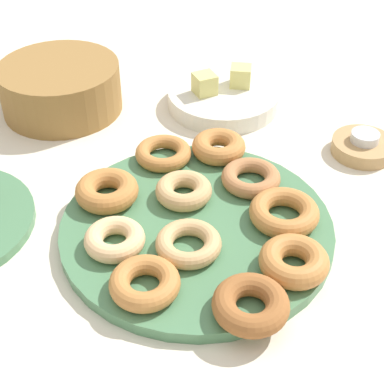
% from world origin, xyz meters
% --- Properties ---
extents(ground_plane, '(2.40, 2.40, 0.00)m').
position_xyz_m(ground_plane, '(0.00, 0.00, 0.00)').
color(ground_plane, beige).
extents(donut_plate, '(0.37, 0.37, 0.02)m').
position_xyz_m(donut_plate, '(0.00, 0.00, 0.01)').
color(donut_plate, '#4C7F56').
rests_on(donut_plate, ground_plane).
extents(donut_0, '(0.11, 0.11, 0.03)m').
position_xyz_m(donut_0, '(0.03, -0.16, 0.03)').
color(donut_0, '#995B2D').
rests_on(donut_0, donut_plate).
extents(donut_1, '(0.11, 0.11, 0.02)m').
position_xyz_m(donut_1, '(-0.02, 0.15, 0.03)').
color(donut_1, '#BC7A3D').
rests_on(donut_1, donut_plate).
extents(donut_2, '(0.12, 0.12, 0.02)m').
position_xyz_m(donut_2, '(0.09, 0.07, 0.03)').
color(donut_2, '#B27547').
rests_on(donut_2, donut_plate).
extents(donut_3, '(0.09, 0.09, 0.03)m').
position_xyz_m(donut_3, '(-0.08, -0.10, 0.03)').
color(donut_3, '#BC7A3D').
rests_on(donut_3, donut_plate).
extents(donut_4, '(0.08, 0.08, 0.02)m').
position_xyz_m(donut_4, '(-0.11, -0.02, 0.03)').
color(donut_4, '#EABC84').
rests_on(donut_4, donut_plate).
extents(donut_5, '(0.12, 0.12, 0.03)m').
position_xyz_m(donut_5, '(-0.11, 0.08, 0.03)').
color(donut_5, '#BC7A3D').
rests_on(donut_5, donut_plate).
extents(donut_6, '(0.12, 0.12, 0.03)m').
position_xyz_m(donut_6, '(0.10, -0.11, 0.03)').
color(donut_6, '#BC7A3D').
rests_on(donut_6, donut_plate).
extents(donut_7, '(0.13, 0.13, 0.03)m').
position_xyz_m(donut_7, '(0.12, -0.02, 0.03)').
color(donut_7, '#BC7A3D').
rests_on(donut_7, donut_plate).
extents(donut_8, '(0.08, 0.08, 0.03)m').
position_xyz_m(donut_8, '(-0.01, 0.06, 0.03)').
color(donut_8, tan).
rests_on(donut_8, donut_plate).
extents(donut_9, '(0.12, 0.12, 0.02)m').
position_xyz_m(donut_9, '(-0.02, -0.05, 0.03)').
color(donut_9, tan).
rests_on(donut_9, donut_plate).
extents(donut_10, '(0.12, 0.12, 0.03)m').
position_xyz_m(donut_10, '(0.07, 0.15, 0.03)').
color(donut_10, '#BC7A3D').
rests_on(donut_10, donut_plate).
extents(candle_holder, '(0.10, 0.10, 0.02)m').
position_xyz_m(candle_holder, '(0.30, 0.13, 0.01)').
color(candle_holder, tan).
rests_on(candle_holder, ground_plane).
extents(tealight, '(0.04, 0.04, 0.01)m').
position_xyz_m(tealight, '(0.30, 0.13, 0.03)').
color(tealight, silver).
rests_on(tealight, candle_holder).
extents(basket, '(0.25, 0.25, 0.08)m').
position_xyz_m(basket, '(-0.16, 0.37, 0.04)').
color(basket, olive).
rests_on(basket, ground_plane).
extents(fruit_bowl, '(0.20, 0.20, 0.03)m').
position_xyz_m(fruit_bowl, '(0.12, 0.32, 0.02)').
color(fruit_bowl, silver).
rests_on(fruit_bowl, ground_plane).
extents(melon_chunk_left, '(0.04, 0.04, 0.04)m').
position_xyz_m(melon_chunk_left, '(0.08, 0.32, 0.05)').
color(melon_chunk_left, '#DBD67A').
rests_on(melon_chunk_left, fruit_bowl).
extents(melon_chunk_right, '(0.05, 0.05, 0.04)m').
position_xyz_m(melon_chunk_right, '(0.15, 0.33, 0.05)').
color(melon_chunk_right, '#DBD67A').
rests_on(melon_chunk_right, fruit_bowl).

